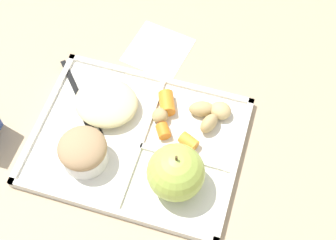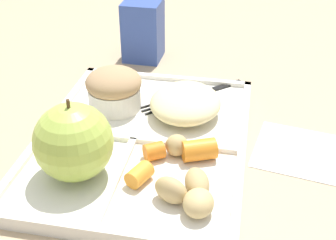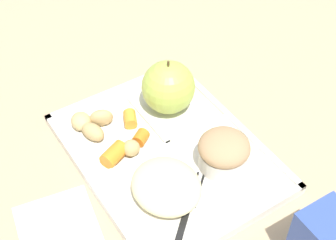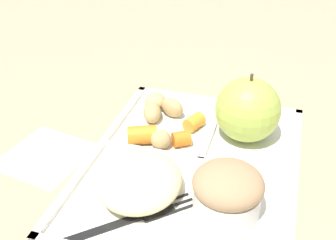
% 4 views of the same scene
% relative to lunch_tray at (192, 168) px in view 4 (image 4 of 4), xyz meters
% --- Properties ---
extents(ground, '(6.00, 6.00, 0.00)m').
position_rel_lunch_tray_xyz_m(ground, '(0.00, -0.00, -0.01)').
color(ground, tan).
extents(lunch_tray, '(0.32, 0.25, 0.02)m').
position_rel_lunch_tray_xyz_m(lunch_tray, '(0.00, 0.00, 0.00)').
color(lunch_tray, silver).
rests_on(lunch_tray, ground).
extents(green_apple, '(0.08, 0.08, 0.09)m').
position_rel_lunch_tray_xyz_m(green_apple, '(-0.08, 0.05, 0.05)').
color(green_apple, '#A8C14C').
rests_on(green_apple, lunch_tray).
extents(bran_muffin, '(0.07, 0.07, 0.06)m').
position_rel_lunch_tray_xyz_m(bran_muffin, '(0.06, 0.05, 0.03)').
color(bran_muffin, silver).
rests_on(bran_muffin, lunch_tray).
extents(carrot_slice_small, '(0.03, 0.03, 0.02)m').
position_rel_lunch_tray_xyz_m(carrot_slice_small, '(-0.08, -0.02, 0.01)').
color(carrot_slice_small, orange).
rests_on(carrot_slice_small, lunch_tray).
extents(carrot_slice_back, '(0.03, 0.03, 0.02)m').
position_rel_lunch_tray_xyz_m(carrot_slice_back, '(-0.04, -0.02, 0.01)').
color(carrot_slice_back, orange).
rests_on(carrot_slice_back, lunch_tray).
extents(carrot_slice_tilted, '(0.04, 0.04, 0.02)m').
position_rel_lunch_tray_xyz_m(carrot_slice_tilted, '(-0.03, -0.07, 0.02)').
color(carrot_slice_tilted, orange).
rests_on(carrot_slice_tilted, lunch_tray).
extents(potato_chunk_browned, '(0.05, 0.04, 0.02)m').
position_rel_lunch_tray_xyz_m(potato_chunk_browned, '(-0.08, -0.08, 0.02)').
color(potato_chunk_browned, tan).
rests_on(potato_chunk_browned, lunch_tray).
extents(potato_chunk_large, '(0.03, 0.04, 0.03)m').
position_rel_lunch_tray_xyz_m(potato_chunk_large, '(-0.10, -0.05, 0.02)').
color(potato_chunk_large, tan).
rests_on(potato_chunk_large, lunch_tray).
extents(potato_chunk_corner, '(0.03, 0.03, 0.02)m').
position_rel_lunch_tray_xyz_m(potato_chunk_corner, '(-0.02, -0.05, 0.02)').
color(potato_chunk_corner, tan).
rests_on(potato_chunk_corner, lunch_tray).
extents(potato_chunk_golden, '(0.04, 0.03, 0.02)m').
position_rel_lunch_tray_xyz_m(potato_chunk_golden, '(-0.11, -0.08, 0.02)').
color(potato_chunk_golden, tan).
rests_on(potato_chunk_golden, lunch_tray).
extents(egg_noodle_pile, '(0.10, 0.09, 0.03)m').
position_rel_lunch_tray_xyz_m(egg_noodle_pile, '(0.06, -0.04, 0.02)').
color(egg_noodle_pile, beige).
rests_on(egg_noodle_pile, lunch_tray).
extents(meatball_center, '(0.03, 0.03, 0.03)m').
position_rel_lunch_tray_xyz_m(meatball_center, '(0.06, -0.03, 0.02)').
color(meatball_center, '#755B4C').
rests_on(meatball_center, lunch_tray).
extents(meatball_back, '(0.03, 0.03, 0.03)m').
position_rel_lunch_tray_xyz_m(meatball_back, '(0.08, -0.04, 0.02)').
color(meatball_back, '#755B4C').
rests_on(meatball_back, lunch_tray).
extents(meatball_side, '(0.03, 0.03, 0.03)m').
position_rel_lunch_tray_xyz_m(meatball_side, '(0.08, -0.05, 0.02)').
color(meatball_side, brown).
rests_on(meatball_side, lunch_tray).
extents(meatball_front, '(0.03, 0.03, 0.03)m').
position_rel_lunch_tray_xyz_m(meatball_front, '(0.06, -0.06, 0.02)').
color(meatball_front, brown).
rests_on(meatball_front, lunch_tray).
extents(plastic_fork, '(0.12, 0.13, 0.00)m').
position_rel_lunch_tray_xyz_m(plastic_fork, '(0.11, -0.04, 0.01)').
color(plastic_fork, black).
rests_on(plastic_fork, lunch_tray).
extents(paper_napkin, '(0.12, 0.12, 0.00)m').
position_rel_lunch_tray_xyz_m(paper_napkin, '(0.02, -0.18, -0.00)').
color(paper_napkin, white).
rests_on(paper_napkin, ground).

